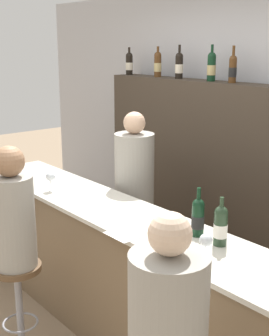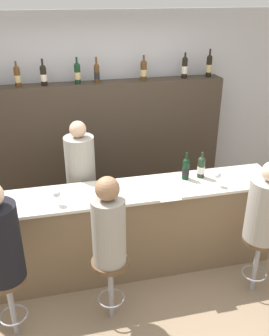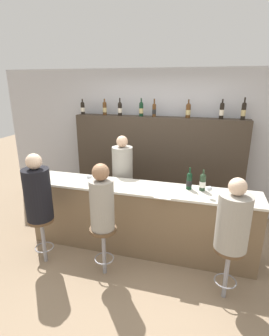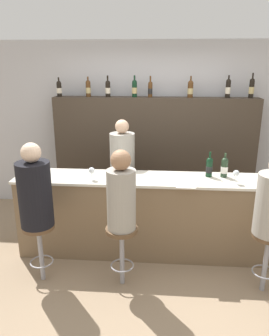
# 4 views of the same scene
# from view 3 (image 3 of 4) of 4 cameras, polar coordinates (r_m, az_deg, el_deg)

# --- Properties ---
(ground_plane) EXTENTS (16.00, 16.00, 0.00)m
(ground_plane) POSITION_cam_3_polar(r_m,az_deg,el_deg) (3.90, -0.06, -19.02)
(ground_plane) COLOR #8C755B
(wall_back) EXTENTS (6.40, 0.05, 2.60)m
(wall_back) POSITION_cam_3_polar(r_m,az_deg,el_deg) (4.94, 5.55, 5.71)
(wall_back) COLOR #B2B2B7
(wall_back) RESTS_ON ground_plane
(bar_counter) EXTENTS (3.23, 0.54, 0.99)m
(bar_counter) POSITION_cam_3_polar(r_m,az_deg,el_deg) (3.83, 0.99, -10.90)
(bar_counter) COLOR brown
(bar_counter) RESTS_ON ground_plane
(back_bar_cabinet) EXTENTS (3.03, 0.28, 1.79)m
(back_bar_cabinet) POSITION_cam_3_polar(r_m,az_deg,el_deg) (4.83, 4.92, 0.46)
(back_bar_cabinet) COLOR #382D23
(back_bar_cabinet) RESTS_ON ground_plane
(wine_bottle_counter_0) EXTENTS (0.08, 0.08, 0.30)m
(wine_bottle_counter_0) POSITION_cam_3_polar(r_m,az_deg,el_deg) (3.57, 11.83, -2.71)
(wine_bottle_counter_0) COLOR black
(wine_bottle_counter_0) RESTS_ON bar_counter
(wine_bottle_counter_1) EXTENTS (0.08, 0.08, 0.29)m
(wine_bottle_counter_1) POSITION_cam_3_polar(r_m,az_deg,el_deg) (3.57, 14.62, -2.95)
(wine_bottle_counter_1) COLOR #233823
(wine_bottle_counter_1) RESTS_ON bar_counter
(wine_bottle_backbar_0) EXTENTS (0.07, 0.07, 0.28)m
(wine_bottle_backbar_0) POSITION_cam_3_polar(r_m,az_deg,el_deg) (5.09, -11.21, 12.71)
(wine_bottle_backbar_0) COLOR black
(wine_bottle_backbar_0) RESTS_ON back_bar_cabinet
(wine_bottle_backbar_1) EXTENTS (0.07, 0.07, 0.29)m
(wine_bottle_backbar_1) POSITION_cam_3_polar(r_m,az_deg,el_deg) (4.91, -6.51, 12.82)
(wine_bottle_backbar_1) COLOR #4C2D14
(wine_bottle_backbar_1) RESTS_ON back_bar_cabinet
(wine_bottle_backbar_2) EXTENTS (0.07, 0.07, 0.31)m
(wine_bottle_backbar_2) POSITION_cam_3_polar(r_m,az_deg,el_deg) (4.81, -3.19, 12.79)
(wine_bottle_backbar_2) COLOR black
(wine_bottle_backbar_2) RESTS_ON back_bar_cabinet
(wine_bottle_backbar_3) EXTENTS (0.07, 0.07, 0.31)m
(wine_bottle_backbar_3) POSITION_cam_3_polar(r_m,az_deg,el_deg) (4.70, 1.48, 12.74)
(wine_bottle_backbar_3) COLOR black
(wine_bottle_backbar_3) RESTS_ON back_bar_cabinet
(wine_bottle_backbar_4) EXTENTS (0.07, 0.07, 0.30)m
(wine_bottle_backbar_4) POSITION_cam_3_polar(r_m,az_deg,el_deg) (4.64, 4.30, 12.52)
(wine_bottle_backbar_4) COLOR #4C2D14
(wine_bottle_backbar_4) RESTS_ON back_bar_cabinet
(wine_bottle_backbar_5) EXTENTS (0.08, 0.08, 0.30)m
(wine_bottle_backbar_5) POSITION_cam_3_polar(r_m,az_deg,el_deg) (4.56, 11.61, 12.19)
(wine_bottle_backbar_5) COLOR #4C2D14
(wine_bottle_backbar_5) RESTS_ON back_bar_cabinet
(wine_bottle_backbar_6) EXTENTS (0.07, 0.07, 0.32)m
(wine_bottle_backbar_6) POSITION_cam_3_polar(r_m,az_deg,el_deg) (4.55, 18.46, 11.78)
(wine_bottle_backbar_6) COLOR black
(wine_bottle_backbar_6) RESTS_ON back_bar_cabinet
(wine_bottle_backbar_7) EXTENTS (0.07, 0.07, 0.35)m
(wine_bottle_backbar_7) POSITION_cam_3_polar(r_m,az_deg,el_deg) (4.58, 22.65, 11.43)
(wine_bottle_backbar_7) COLOR black
(wine_bottle_backbar_7) RESTS_ON back_bar_cabinet
(wine_glass_0) EXTENTS (0.07, 0.07, 0.15)m
(wine_glass_0) POSITION_cam_3_polar(r_m,az_deg,el_deg) (3.70, -9.82, -2.06)
(wine_glass_0) COLOR silver
(wine_glass_0) RESTS_ON bar_counter
(wine_glass_1) EXTENTS (0.07, 0.07, 0.16)m
(wine_glass_1) POSITION_cam_3_polar(r_m,az_deg,el_deg) (3.37, 15.98, -4.49)
(wine_glass_1) COLOR silver
(wine_glass_1) RESTS_ON bar_counter
(tasting_menu) EXTENTS (0.21, 0.30, 0.00)m
(tasting_menu) POSITION_cam_3_polar(r_m,az_deg,el_deg) (3.40, 6.44, -5.67)
(tasting_menu) COLOR white
(tasting_menu) RESTS_ON bar_counter
(bar_stool_left) EXTENTS (0.33, 0.33, 0.66)m
(bar_stool_left) POSITION_cam_3_polar(r_m,az_deg,el_deg) (3.78, -19.47, -12.32)
(bar_stool_left) COLOR gray
(bar_stool_left) RESTS_ON ground_plane
(guest_seated_left) EXTENTS (0.34, 0.34, 0.88)m
(guest_seated_left) POSITION_cam_3_polar(r_m,az_deg,el_deg) (3.55, -20.36, -4.85)
(guest_seated_left) COLOR black
(guest_seated_left) RESTS_ON bar_stool_left
(bar_stool_middle) EXTENTS (0.33, 0.33, 0.66)m
(bar_stool_middle) POSITION_cam_3_polar(r_m,az_deg,el_deg) (3.39, -6.78, -15.03)
(bar_stool_middle) COLOR gray
(bar_stool_middle) RESTS_ON ground_plane
(guest_seated_middle) EXTENTS (0.29, 0.29, 0.82)m
(guest_seated_middle) POSITION_cam_3_polar(r_m,az_deg,el_deg) (3.14, -7.13, -7.05)
(guest_seated_middle) COLOR gray
(guest_seated_middle) RESTS_ON bar_stool_middle
(bar_stool_right) EXTENTS (0.33, 0.33, 0.66)m
(bar_stool_right) POSITION_cam_3_polar(r_m,az_deg,el_deg) (3.21, 19.71, -18.21)
(bar_stool_right) COLOR gray
(bar_stool_right) RESTS_ON ground_plane
(guest_seated_right) EXTENTS (0.34, 0.34, 0.80)m
(guest_seated_right) POSITION_cam_3_polar(r_m,az_deg,el_deg) (2.96, 20.72, -10.44)
(guest_seated_right) COLOR gray
(guest_seated_right) RESTS_ON bar_stool_right
(bartender) EXTENTS (0.32, 0.32, 1.58)m
(bartender) POSITION_cam_3_polar(r_m,az_deg,el_deg) (4.27, -2.57, -4.25)
(bartender) COLOR gray
(bartender) RESTS_ON ground_plane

